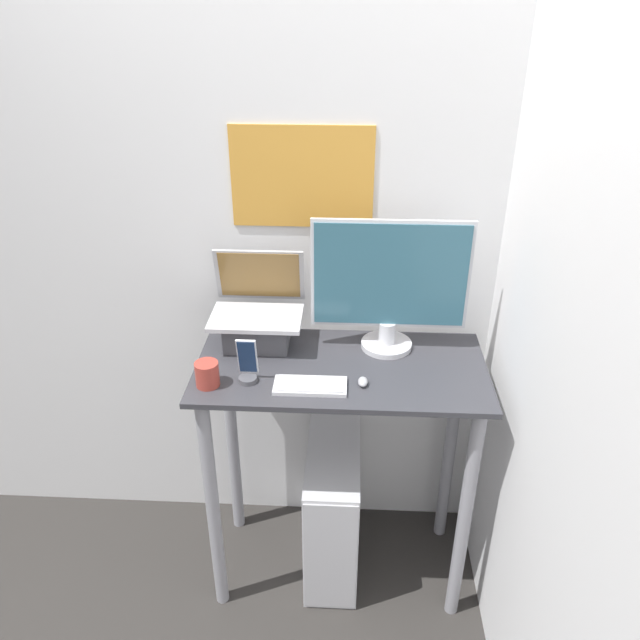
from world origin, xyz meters
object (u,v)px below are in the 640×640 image
cell_phone (247,366)px  computer_tower (333,508)px  monitor (390,287)px  mouse (363,382)px  keyboard (310,386)px  laptop (257,321)px

cell_phone → computer_tower: size_ratio=0.28×
monitor → mouse: (-0.09, -0.25, -0.23)m
monitor → computer_tower: 0.98m
keyboard → laptop: bearing=127.1°
mouse → computer_tower: bearing=123.8°
cell_phone → keyboard: bearing=-8.8°
laptop → monitor: monitor is taller
mouse → cell_phone: (-0.39, 0.01, 0.04)m
mouse → laptop: bearing=146.6°
laptop → mouse: laptop is taller
monitor → mouse: 0.35m
laptop → computer_tower: laptop is taller
keyboard → mouse: bearing=8.5°
laptop → keyboard: 0.36m
keyboard → monitor: bearing=46.8°
monitor → computer_tower: size_ratio=0.97×
mouse → computer_tower: mouse is taller
laptop → cell_phone: laptop is taller
keyboard → computer_tower: keyboard is taller
computer_tower → keyboard: bearing=-113.3°
cell_phone → computer_tower: bearing=26.2°
monitor → computer_tower: bearing=-150.7°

